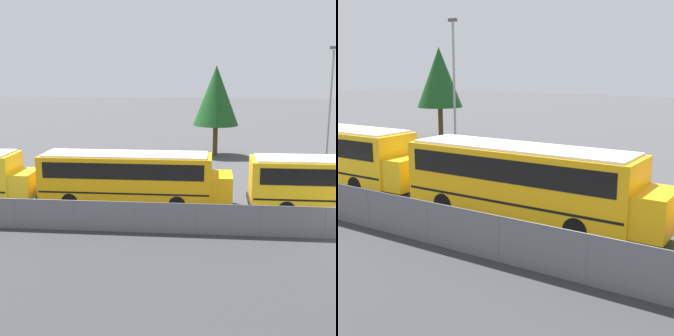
{
  "view_description": "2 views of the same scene",
  "coord_description": "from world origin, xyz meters",
  "views": [
    {
      "loc": [
        -7.03,
        -21.81,
        8.13
      ],
      "look_at": [
        -9.56,
        4.63,
        2.3
      ],
      "focal_mm": 50.0,
      "sensor_mm": 36.0,
      "label": 1
    },
    {
      "loc": [
        21.88,
        -11.87,
        6.14
      ],
      "look_at": [
        10.79,
        5.2,
        1.87
      ],
      "focal_mm": 50.0,
      "sensor_mm": 36.0,
      "label": 2
    }
  ],
  "objects": [
    {
      "name": "tree_1",
      "position": [
        -6.76,
        21.09,
        5.46
      ],
      "size": [
        4.14,
        4.14,
        8.18
      ],
      "color": "#51381E",
      "rests_on": "ground_plane"
    },
    {
      "name": "school_bus_2",
      "position": [
        -11.79,
        4.63,
        1.86
      ],
      "size": [
        11.32,
        2.62,
        3.13
      ],
      "color": "orange",
      "rests_on": "ground_plane"
    },
    {
      "name": "light_pole",
      "position": [
        1.42,
        13.17,
        5.13
      ],
      "size": [
        0.6,
        0.24,
        9.47
      ],
      "color": "gray",
      "rests_on": "ground_plane"
    }
  ]
}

